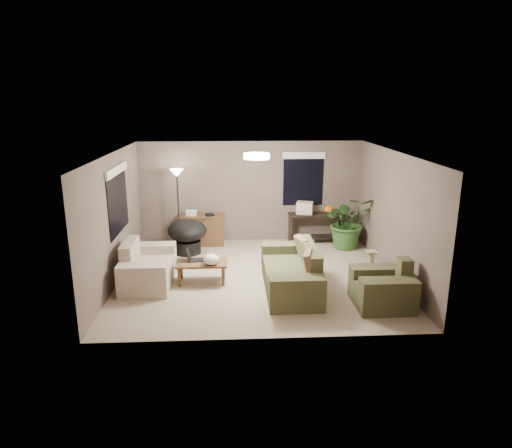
{
  "coord_description": "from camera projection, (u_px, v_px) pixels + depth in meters",
  "views": [
    {
      "loc": [
        -0.47,
        -8.65,
        3.49
      ],
      "look_at": [
        0.0,
        0.2,
        1.05
      ],
      "focal_mm": 32.0,
      "sensor_mm": 36.0,
      "label": 1
    }
  ],
  "objects": [
    {
      "name": "pumpkin",
      "position": [
        329.0,
        209.0,
        11.27
      ],
      "size": [
        0.31,
        0.31,
        0.19
      ],
      "primitive_type": "ellipsoid",
      "rotation": [
        0.0,
        0.0,
        -0.4
      ],
      "color": "orange",
      "rests_on": "console_table"
    },
    {
      "name": "ceiling_fixture",
      "position": [
        257.0,
        156.0,
        8.63
      ],
      "size": [
        0.5,
        0.5,
        0.1
      ],
      "primitive_type": "cylinder",
      "color": "white",
      "rests_on": "room_shell"
    },
    {
      "name": "coffee_table",
      "position": [
        202.0,
        265.0,
        8.89
      ],
      "size": [
        1.0,
        0.55,
        0.42
      ],
      "color": "brown",
      "rests_on": "ground"
    },
    {
      "name": "armchair",
      "position": [
        383.0,
        289.0,
        7.92
      ],
      "size": [
        0.95,
        1.0,
        0.85
      ],
      "color": "#48472B",
      "rests_on": "ground"
    },
    {
      "name": "desk",
      "position": [
        202.0,
        230.0,
        11.21
      ],
      "size": [
        1.1,
        0.5,
        0.75
      ],
      "color": "brown",
      "rests_on": "ground"
    },
    {
      "name": "main_sofa",
      "position": [
        293.0,
        274.0,
        8.62
      ],
      "size": [
        0.95,
        2.2,
        0.85
      ],
      "color": "#4D4F2F",
      "rests_on": "ground"
    },
    {
      "name": "houseplant",
      "position": [
        348.0,
        227.0,
        10.95
      ],
      "size": [
        1.16,
        1.29,
        1.01
      ],
      "primitive_type": "imported",
      "color": "#2D5923",
      "rests_on": "ground"
    },
    {
      "name": "cardboard_box",
      "position": [
        305.0,
        208.0,
        11.23
      ],
      "size": [
        0.45,
        0.39,
        0.29
      ],
      "primitive_type": "cube",
      "rotation": [
        0.0,
        0.0,
        -0.28
      ],
      "color": "beige",
      "rests_on": "console_table"
    },
    {
      "name": "cat_scratching_post",
      "position": [
        371.0,
        264.0,
        9.34
      ],
      "size": [
        0.32,
        0.32,
        0.5
      ],
      "color": "tan",
      "rests_on": "ground"
    },
    {
      "name": "window_left",
      "position": [
        117.0,
        189.0,
        8.96
      ],
      "size": [
        0.05,
        1.56,
        1.33
      ],
      "color": "black",
      "rests_on": "room_shell"
    },
    {
      "name": "throw_pillows",
      "position": [
        306.0,
        256.0,
        8.54
      ],
      "size": [
        0.34,
        1.39,
        0.47
      ],
      "color": "#8C7251",
      "rests_on": "main_sofa"
    },
    {
      "name": "loveseat",
      "position": [
        147.0,
        268.0,
        8.89
      ],
      "size": [
        0.9,
        1.6,
        0.85
      ],
      "color": "#BEB8A2",
      "rests_on": "ground"
    },
    {
      "name": "console_table",
      "position": [
        314.0,
        226.0,
        11.36
      ],
      "size": [
        1.3,
        0.4,
        0.75
      ],
      "color": "black",
      "rests_on": "ground"
    },
    {
      "name": "plastic_bag",
      "position": [
        211.0,
        259.0,
        8.71
      ],
      "size": [
        0.35,
        0.33,
        0.21
      ],
      "primitive_type": "ellipsoid",
      "rotation": [
        0.0,
        0.0,
        -0.22
      ],
      "color": "white",
      "rests_on": "coffee_table"
    },
    {
      "name": "window_back",
      "position": [
        304.0,
        170.0,
        11.26
      ],
      "size": [
        1.06,
        0.05,
        1.33
      ],
      "color": "black",
      "rests_on": "room_shell"
    },
    {
      "name": "laptop",
      "position": [
        193.0,
        258.0,
        8.94
      ],
      "size": [
        0.37,
        0.24,
        0.24
      ],
      "color": "black",
      "rests_on": "coffee_table"
    },
    {
      "name": "desk_papers",
      "position": [
        195.0,
        213.0,
        11.08
      ],
      "size": [
        0.7,
        0.28,
        0.12
      ],
      "color": "silver",
      "rests_on": "desk"
    },
    {
      "name": "room_shell",
      "position": [
        257.0,
        217.0,
        8.95
      ],
      "size": [
        5.5,
        5.5,
        5.5
      ],
      "color": "tan",
      "rests_on": "ground"
    },
    {
      "name": "papasan_chair",
      "position": [
        187.0,
        234.0,
        10.55
      ],
      "size": [
        0.91,
        0.91,
        0.8
      ],
      "color": "black",
      "rests_on": "ground"
    },
    {
      "name": "floor_lamp",
      "position": [
        177.0,
        182.0,
        10.68
      ],
      "size": [
        0.32,
        0.32,
        1.91
      ],
      "color": "black",
      "rests_on": "ground"
    }
  ]
}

